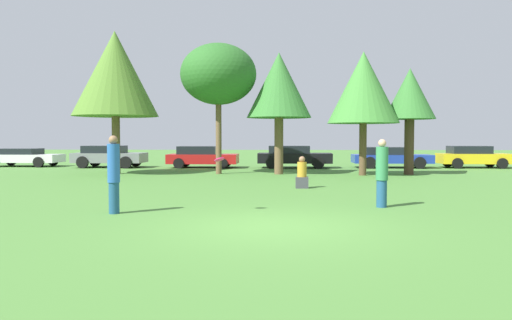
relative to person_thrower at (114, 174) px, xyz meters
name	(u,v)px	position (x,y,z in m)	size (l,w,h in m)	color
ground_plane	(271,226)	(3.70, -1.48, -0.94)	(120.00, 120.00, 0.00)	#477A33
person_thrower	(114,174)	(0.00, 0.00, 0.00)	(0.28, 0.28, 1.83)	navy
person_catcher	(382,173)	(6.48, 1.32, -0.06)	(0.31, 0.31, 1.74)	navy
frisbee	(219,160)	(2.44, 0.32, 0.32)	(0.26, 0.24, 0.16)	#F21E72
bystander_sitting	(302,175)	(4.68, 5.94, -0.48)	(0.44, 0.36, 1.12)	#3F3F47
tree_0	(115,74)	(-4.07, 12.26, 3.91)	(4.13, 4.13, 6.94)	brown
tree_1	(218,75)	(0.93, 12.51, 3.89)	(3.69, 3.69, 6.33)	brown
tree_2	(279,86)	(3.87, 12.45, 3.32)	(3.13, 3.13, 5.87)	brown
tree_3	(363,88)	(7.82, 11.90, 3.16)	(3.34, 3.34, 5.79)	brown
tree_4	(410,96)	(10.11, 12.46, 2.83)	(2.42, 2.42, 5.08)	#473323
parked_car_white	(23,157)	(-11.82, 17.99, -0.34)	(4.45, 2.06, 1.11)	silver
parked_car_grey	(109,156)	(-6.23, 17.28, -0.24)	(4.13, 2.10, 1.29)	slate
parked_car_red	(202,157)	(-0.64, 17.25, -0.28)	(4.09, 2.14, 1.27)	red
parked_car_black	(293,156)	(4.73, 17.40, -0.25)	(4.31, 1.96, 1.29)	black
parked_car_blue	(390,157)	(10.40, 17.70, -0.28)	(4.53, 2.04, 1.22)	#1E389E
parked_car_yellow	(473,157)	(15.25, 17.87, -0.28)	(4.04, 1.93, 1.28)	gold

